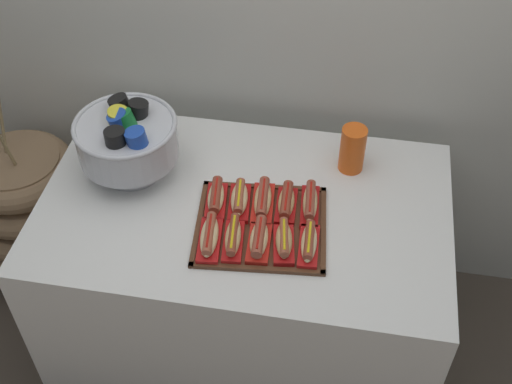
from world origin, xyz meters
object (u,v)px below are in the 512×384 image
(hot_dog_0, at_px, (209,237))
(hot_dog_6, at_px, (239,200))
(hot_dog_5, at_px, (216,198))
(floor_vase, at_px, (34,217))
(hot_dog_2, at_px, (259,240))
(serving_tray, at_px, (261,226))
(hot_dog_1, at_px, (234,238))
(punch_bowl, at_px, (127,138))
(hot_dog_8, at_px, (286,202))
(hot_dog_9, at_px, (310,203))
(hot_dog_4, at_px, (309,243))
(cup_stack, at_px, (352,149))
(hot_dog_7, at_px, (263,201))
(buffet_table, at_px, (245,277))
(hot_dog_3, at_px, (284,241))

(hot_dog_0, distance_m, hot_dog_6, 0.18)
(hot_dog_5, distance_m, hot_dog_6, 0.08)
(floor_vase, xyz_separation_m, hot_dog_2, (1.02, -0.41, 0.52))
(serving_tray, bearing_deg, hot_dog_1, -126.85)
(hot_dog_2, relative_size, punch_bowl, 0.48)
(floor_vase, xyz_separation_m, hot_dog_1, (0.95, -0.42, 0.52))
(hot_dog_0, bearing_deg, hot_dog_8, 41.68)
(hot_dog_1, xyz_separation_m, hot_dog_9, (0.21, 0.19, -0.00))
(hot_dog_4, bearing_deg, cup_stack, 75.95)
(hot_dog_0, height_order, hot_dog_7, hot_dog_7)
(floor_vase, bearing_deg, hot_dog_9, -11.40)
(hot_dog_0, distance_m, hot_dog_4, 0.30)
(hot_dog_9, bearing_deg, hot_dog_4, -84.57)
(serving_tray, relative_size, cup_stack, 2.62)
(hot_dog_4, xyz_separation_m, hot_dog_5, (-0.31, 0.14, 0.00))
(floor_vase, xyz_separation_m, hot_dog_8, (1.08, -0.24, 0.52))
(hot_dog_5, distance_m, hot_dog_8, 0.23)
(hot_dog_9, bearing_deg, floor_vase, 168.60)
(hot_dog_2, height_order, hot_dog_8, hot_dog_2)
(hot_dog_0, relative_size, hot_dog_5, 1.11)
(hot_dog_2, height_order, hot_dog_9, hot_dog_2)
(floor_vase, distance_m, hot_dog_4, 1.34)
(hot_dog_0, bearing_deg, hot_dog_7, 53.15)
(hot_dog_6, distance_m, hot_dog_7, 0.08)
(buffet_table, distance_m, serving_tray, 0.40)
(hot_dog_5, relative_size, hot_dog_7, 0.89)
(serving_tray, height_order, hot_dog_5, hot_dog_5)
(hot_dog_3, xyz_separation_m, hot_dog_6, (-0.16, 0.15, -0.00))
(hot_dog_1, height_order, hot_dog_4, hot_dog_1)
(hot_dog_2, bearing_deg, buffet_table, 114.64)
(floor_vase, height_order, serving_tray, floor_vase)
(punch_bowl, bearing_deg, hot_dog_1, -33.44)
(hot_dog_4, height_order, hot_dog_8, hot_dog_8)
(serving_tray, height_order, hot_dog_9, hot_dog_9)
(hot_dog_3, height_order, cup_stack, cup_stack)
(hot_dog_7, bearing_deg, hot_dog_2, -84.57)
(serving_tray, relative_size, hot_dog_5, 2.64)
(punch_bowl, bearing_deg, hot_dog_2, -28.47)
(hot_dog_7, distance_m, punch_bowl, 0.49)
(hot_dog_5, relative_size, hot_dog_6, 0.98)
(hot_dog_4, relative_size, cup_stack, 1.02)
(serving_tray, bearing_deg, hot_dog_0, -145.76)
(hot_dog_5, xyz_separation_m, hot_dog_7, (0.15, 0.01, 0.00))
(hot_dog_2, height_order, punch_bowl, punch_bowl)
(buffet_table, bearing_deg, hot_dog_4, -34.41)
(hot_dog_7, bearing_deg, hot_dog_1, -109.02)
(hot_dog_8, bearing_deg, hot_dog_9, 5.43)
(hot_dog_4, xyz_separation_m, hot_dog_8, (-0.09, 0.16, 0.00))
(hot_dog_9, bearing_deg, hot_dog_8, -174.57)
(hot_dog_8, bearing_deg, hot_dog_5, -174.57)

